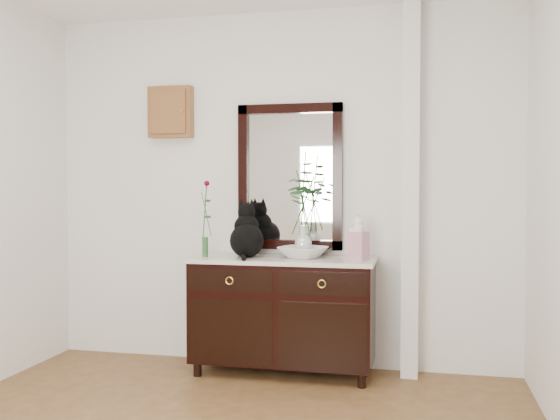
% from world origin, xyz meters
% --- Properties ---
extents(wall_back, '(3.60, 0.04, 2.70)m').
position_xyz_m(wall_back, '(0.00, 1.98, 1.35)').
color(wall_back, white).
rests_on(wall_back, ground).
extents(pilaster, '(0.12, 0.20, 2.70)m').
position_xyz_m(pilaster, '(1.00, 1.90, 1.35)').
color(pilaster, white).
rests_on(pilaster, ground).
extents(sideboard, '(1.33, 0.52, 0.82)m').
position_xyz_m(sideboard, '(0.10, 1.73, 0.47)').
color(sideboard, black).
rests_on(sideboard, ground).
extents(wall_mirror, '(0.80, 0.06, 1.10)m').
position_xyz_m(wall_mirror, '(0.10, 1.97, 1.44)').
color(wall_mirror, black).
rests_on(wall_mirror, wall_back).
extents(key_cabinet, '(0.35, 0.10, 0.40)m').
position_xyz_m(key_cabinet, '(-0.85, 1.94, 1.95)').
color(key_cabinet, brown).
rests_on(key_cabinet, wall_back).
extents(cat, '(0.37, 0.41, 0.40)m').
position_xyz_m(cat, '(-0.17, 1.72, 1.05)').
color(cat, black).
rests_on(cat, sideboard).
extents(lotus_bowl, '(0.43, 0.43, 0.08)m').
position_xyz_m(lotus_bowl, '(0.25, 1.74, 0.89)').
color(lotus_bowl, silver).
rests_on(lotus_bowl, sideboard).
extents(vase_branches, '(0.46, 0.46, 0.76)m').
position_xyz_m(vase_branches, '(0.25, 1.74, 1.25)').
color(vase_branches, silver).
rests_on(vase_branches, lotus_bowl).
extents(bud_vase_rose, '(0.09, 0.09, 0.57)m').
position_xyz_m(bud_vase_rose, '(-0.47, 1.66, 1.13)').
color(bud_vase_rose, '#2C6031').
rests_on(bud_vase_rose, sideboard).
extents(ginger_jar, '(0.16, 0.16, 0.32)m').
position_xyz_m(ginger_jar, '(0.65, 1.69, 1.01)').
color(ginger_jar, white).
rests_on(ginger_jar, sideboard).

